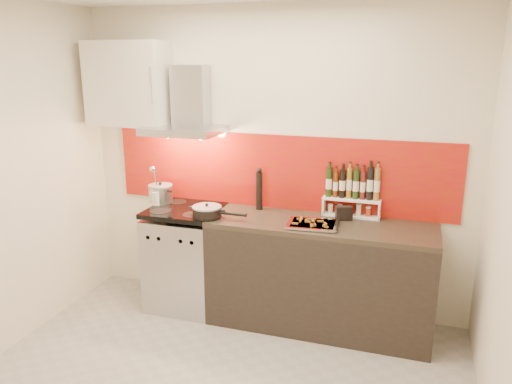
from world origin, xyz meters
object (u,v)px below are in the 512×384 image
(pepper_mill, at_px, (259,189))
(baking_tray, at_px, (313,224))
(stock_pot, at_px, (161,193))
(saute_pan, at_px, (208,211))
(counter, at_px, (320,275))
(range_stove, at_px, (186,258))

(pepper_mill, xyz_separation_m, baking_tray, (0.53, -0.29, -0.16))
(stock_pot, distance_m, baking_tray, 1.45)
(stock_pot, relative_size, saute_pan, 0.47)
(counter, xyz_separation_m, baking_tray, (-0.05, -0.10, 0.47))
(counter, bearing_deg, baking_tray, -116.32)
(pepper_mill, bearing_deg, saute_pan, -132.98)
(range_stove, xyz_separation_m, baking_tray, (1.15, -0.10, 0.47))
(counter, bearing_deg, range_stove, -179.77)
(baking_tray, bearing_deg, range_stove, 175.26)
(saute_pan, height_order, pepper_mill, pepper_mill)
(saute_pan, bearing_deg, baking_tray, 3.90)
(range_stove, height_order, stock_pot, stock_pot)
(range_stove, distance_m, stock_pot, 0.63)
(stock_pot, xyz_separation_m, saute_pan, (0.57, -0.26, -0.04))
(pepper_mill, relative_size, baking_tray, 0.88)
(range_stove, distance_m, counter, 1.20)
(stock_pot, height_order, pepper_mill, pepper_mill)
(range_stove, relative_size, saute_pan, 1.96)
(stock_pot, distance_m, pepper_mill, 0.91)
(counter, height_order, pepper_mill, pepper_mill)
(stock_pot, bearing_deg, saute_pan, -24.34)
(pepper_mill, bearing_deg, baking_tray, -28.87)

